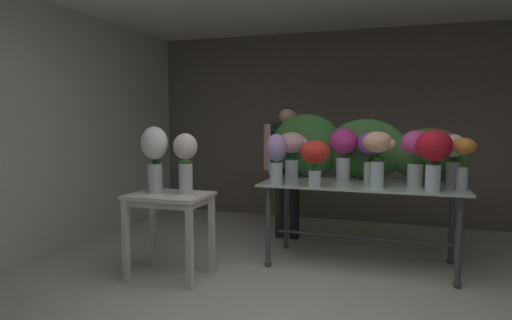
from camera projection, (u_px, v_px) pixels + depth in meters
The scene contains 19 objects.
ground_plane at pixel (334, 259), 4.54m from camera, with size 8.26×8.26×0.00m, color beige.
wall_back at pixel (356, 127), 6.19m from camera, with size 5.95×0.12×2.64m, color #706656.
wall_left at pixel (89, 128), 5.37m from camera, with size 0.12×3.87×2.64m, color silver.
display_table_glass at pixel (361, 196), 4.29m from camera, with size 1.88×0.87×0.81m.
side_table_white at pixel (169, 206), 3.96m from camera, with size 0.70×0.52×0.76m.
florist at pixel (287, 159), 5.27m from camera, with size 0.59×0.24×1.56m.
foliage_backdrop at pixel (359, 149), 4.57m from camera, with size 1.98×0.31×0.67m.
vase_blush_tulips at pixel (292, 148), 4.59m from camera, with size 0.32×0.30×0.48m.
vase_peach_stock at pixel (378, 151), 3.98m from camera, with size 0.29×0.26×0.50m.
vase_lilac_peonies at pixel (276, 156), 4.19m from camera, with size 0.19×0.19×0.48m.
vase_magenta_hydrangea at pixel (343, 148), 4.37m from camera, with size 0.27×0.27×0.52m.
vase_fuchsia_dahlias at pixel (416, 151), 4.02m from camera, with size 0.27×0.26×0.51m.
vase_sunset_anemones at pixel (463, 156), 3.80m from camera, with size 0.21×0.21×0.46m.
vase_ivory_roses at pixel (453, 155), 4.09m from camera, with size 0.21×0.20×0.48m.
vase_crimson_lilies at pixel (434, 151), 3.76m from camera, with size 0.30×0.30×0.53m.
vase_violet_carnations at pixel (371, 150), 4.26m from camera, with size 0.25×0.25×0.49m.
vase_scarlet_snapdragons at pixel (315, 156), 4.04m from camera, with size 0.27×0.27×0.42m.
vase_white_roses_tall at pixel (154, 153), 3.96m from camera, with size 0.26×0.24×0.59m.
vase_cream_lisianthus_tall at pixel (186, 158), 3.92m from camera, with size 0.21×0.21×0.54m.
Camera 1 is at (0.68, -2.57, 1.42)m, focal length 31.24 mm.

